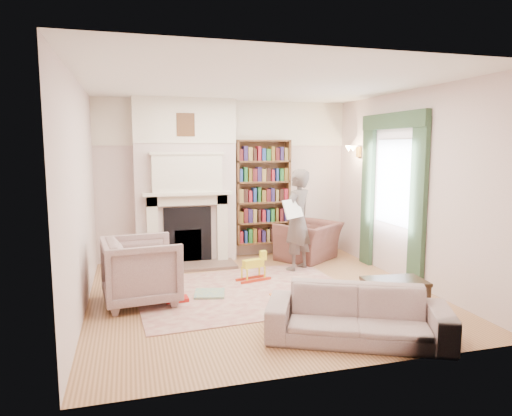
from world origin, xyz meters
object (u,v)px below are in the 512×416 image
object	(u,v)px
armchair_reading	(309,241)
armchair_left	(141,270)
man_reading	(297,220)
paraffin_heater	(143,250)
sofa	(357,315)
rocking_horse	(253,267)
bookcase	(263,192)
coffee_table	(394,298)

from	to	relation	value
armchair_reading	armchair_left	distance (m)	3.31
armchair_left	man_reading	xyz separation A→B (m)	(2.47, 0.94, 0.40)
man_reading	paraffin_heater	distance (m)	2.61
armchair_left	sofa	size ratio (longest dim) A/B	0.50
sofa	man_reading	world-z (taller)	man_reading
man_reading	rocking_horse	distance (m)	1.12
bookcase	man_reading	bearing A→B (deg)	-77.06
bookcase	rocking_horse	size ratio (longest dim) A/B	3.68
coffee_table	armchair_reading	bearing A→B (deg)	94.30
man_reading	paraffin_heater	size ratio (longest dim) A/B	2.98
rocking_horse	coffee_table	bearing A→B (deg)	-71.08
bookcase	man_reading	world-z (taller)	bookcase
sofa	paraffin_heater	distance (m)	4.13
sofa	coffee_table	world-z (taller)	sofa
bookcase	armchair_left	xyz separation A→B (m)	(-2.22, -2.04, -0.75)
paraffin_heater	man_reading	bearing A→B (deg)	-20.07
armchair_left	sofa	distance (m)	2.77
paraffin_heater	rocking_horse	xyz separation A→B (m)	(1.55, -1.30, -0.05)
bookcase	armchair_left	world-z (taller)	bookcase
man_reading	bookcase	bearing A→B (deg)	-112.68
bookcase	paraffin_heater	bearing A→B (deg)	-174.02
armchair_left	coffee_table	xyz separation A→B (m)	(2.84, -1.31, -0.20)
armchair_left	rocking_horse	bearing A→B (deg)	-78.89
man_reading	rocking_horse	xyz separation A→B (m)	(-0.85, -0.42, -0.60)
sofa	rocking_horse	distance (m)	2.35
sofa	paraffin_heater	xyz separation A→B (m)	(-2.04, 3.59, 0.00)
coffee_table	armchair_left	bearing A→B (deg)	161.10
armchair_left	man_reading	bearing A→B (deg)	-75.70
armchair_left	sofa	xyz separation A→B (m)	(2.12, -1.78, -0.15)
armchair_left	paraffin_heater	distance (m)	1.83
rocking_horse	bookcase	bearing A→B (deg)	54.01
armchair_reading	armchair_left	world-z (taller)	armchair_left
sofa	rocking_horse	size ratio (longest dim) A/B	3.68
bookcase	rocking_horse	world-z (taller)	bookcase
armchair_reading	paraffin_heater	size ratio (longest dim) A/B	1.84
bookcase	coffee_table	xyz separation A→B (m)	(0.62, -3.36, -0.95)
man_reading	rocking_horse	world-z (taller)	man_reading
armchair_left	paraffin_heater	xyz separation A→B (m)	(0.08, 1.82, -0.15)
coffee_table	paraffin_heater	xyz separation A→B (m)	(-2.77, 3.13, 0.05)
man_reading	sofa	bearing A→B (deg)	46.90
coffee_table	paraffin_heater	world-z (taller)	paraffin_heater
armchair_left	rocking_horse	size ratio (longest dim) A/B	1.86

